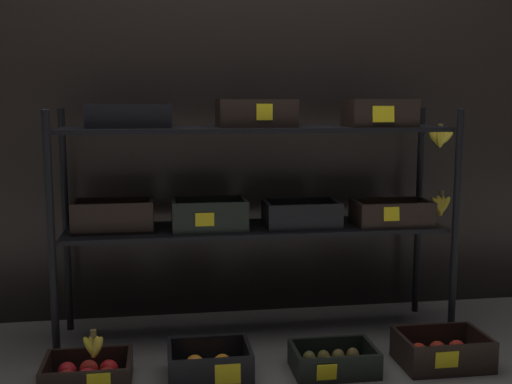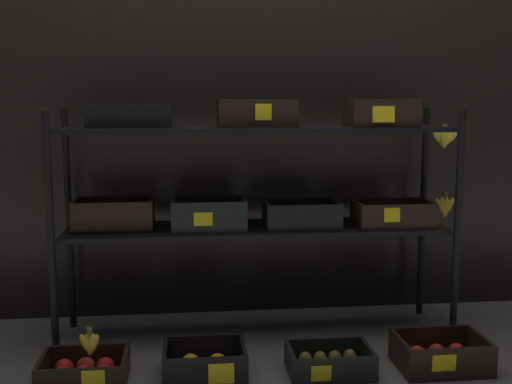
% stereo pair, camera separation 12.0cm
% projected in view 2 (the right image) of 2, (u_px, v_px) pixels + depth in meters
% --- Properties ---
extents(ground_plane, '(10.00, 10.00, 0.00)m').
position_uv_depth(ground_plane, '(256.00, 334.00, 2.99)').
color(ground_plane, '#605B56').
extents(storefront_wall, '(4.16, 0.12, 1.92)m').
position_uv_depth(storefront_wall, '(247.00, 128.00, 3.25)').
color(storefront_wall, black).
rests_on(storefront_wall, ground_plane).
extents(display_rack, '(1.88, 0.45, 1.11)m').
position_uv_depth(display_rack, '(258.00, 181.00, 2.87)').
color(display_rack, black).
rests_on(display_rack, ground_plane).
extents(crate_ground_apple_red, '(0.34, 0.26, 0.11)m').
position_uv_depth(crate_ground_apple_red, '(84.00, 372.00, 2.48)').
color(crate_ground_apple_red, black).
rests_on(crate_ground_apple_red, ground_plane).
extents(crate_ground_orange, '(0.33, 0.26, 0.13)m').
position_uv_depth(crate_ground_orange, '(205.00, 366.00, 2.51)').
color(crate_ground_orange, black).
rests_on(crate_ground_orange, ground_plane).
extents(crate_ground_kiwi, '(0.34, 0.24, 0.11)m').
position_uv_depth(crate_ground_kiwi, '(330.00, 363.00, 2.56)').
color(crate_ground_kiwi, black).
rests_on(crate_ground_kiwi, ground_plane).
extents(crate_ground_right_apple_red, '(0.36, 0.27, 0.13)m').
position_uv_depth(crate_ground_right_apple_red, '(441.00, 356.00, 2.61)').
color(crate_ground_right_apple_red, black).
rests_on(crate_ground_right_apple_red, ground_plane).
extents(banana_bunch_loose, '(0.10, 0.04, 0.12)m').
position_uv_depth(banana_bunch_loose, '(90.00, 344.00, 2.46)').
color(banana_bunch_loose, brown).
rests_on(banana_bunch_loose, crate_ground_apple_red).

